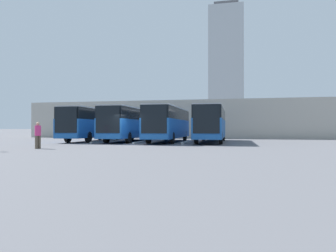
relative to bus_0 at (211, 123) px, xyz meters
The scene contains 11 objects.
ground_plane 9.08m from the bus_0, 45.89° to the left, with size 600.00×600.00×0.00m, color #5B5B60.
bus_0 is the anchor object (origin of this frame).
curb_divider_0 3.29m from the bus_0, 41.52° to the left, with size 0.24×6.02×0.15m, color #B2B2AD.
bus_1 4.16m from the bus_0, ahead, with size 2.84×12.41×3.39m.
curb_divider_1 6.87m from the bus_0, 21.02° to the left, with size 0.24×6.02×0.15m, color #B2B2AD.
bus_2 8.25m from the bus_0, ahead, with size 2.84×12.41×3.39m.
curb_divider_2 10.66m from the bus_0, 11.15° to the left, with size 0.24×6.02×0.15m, color #B2B2AD.
bus_3 12.37m from the bus_0, ahead, with size 2.84×12.41×3.39m.
pedestrian 16.28m from the bus_0, 50.65° to the left, with size 0.50×0.50×1.79m.
station_building 17.95m from the bus_0, 69.84° to the right, with size 42.45×15.93×5.08m.
office_tower 159.51m from the bus_0, 87.47° to the right, with size 18.99×18.99×71.09m.
Camera 1 is at (-9.38, 25.48, 1.40)m, focal length 35.00 mm.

